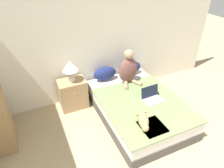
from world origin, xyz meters
TOP-DOWN VIEW (x-y plane):
  - wall_back at (0.00, 3.52)m, footprint 5.46×0.05m
  - bed at (0.25, 2.43)m, footprint 1.41×2.03m
  - pillow_near at (-0.06, 3.31)m, footprint 0.49×0.23m
  - pillow_far at (0.56, 3.31)m, footprint 0.49×0.23m
  - person_sitting at (0.34, 3.03)m, footprint 0.41×0.40m
  - cat_tabby at (-0.04, 1.80)m, footprint 0.34×0.47m
  - laptop_open at (0.46, 2.30)m, footprint 0.37×0.28m
  - nightstand at (-0.79, 3.25)m, footprint 0.54×0.40m
  - table_lamp at (-0.78, 3.25)m, footprint 0.31×0.31m
  - bookshelf at (-2.07, 2.74)m, footprint 0.27×0.55m

SIDE VIEW (x-z plane):
  - bed at x=0.25m, z-range 0.00..0.44m
  - nightstand at x=-0.79m, z-range 0.00..0.62m
  - laptop_open at x=0.46m, z-range 0.38..0.61m
  - bookshelf at x=-2.07m, z-range 0.00..0.99m
  - cat_tabby at x=-0.04m, z-range 0.44..0.61m
  - pillow_near at x=-0.06m, z-range 0.44..0.73m
  - pillow_far at x=0.56m, z-range 0.44..0.73m
  - person_sitting at x=0.34m, z-range 0.38..1.10m
  - table_lamp at x=-0.78m, z-range 0.71..1.15m
  - wall_back at x=0.00m, z-range 0.00..2.55m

